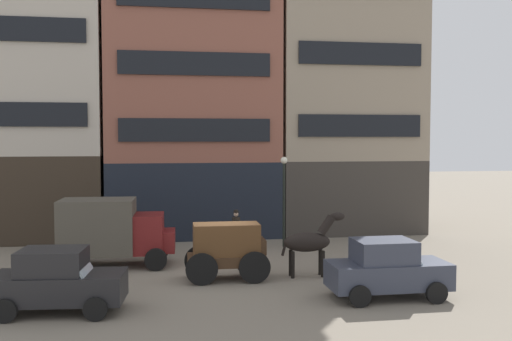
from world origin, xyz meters
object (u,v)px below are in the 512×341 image
(sedan_light, at_px, (57,281))
(streetlamp_curbside, at_px, (284,188))
(pedestrian_officer, at_px, (236,228))
(delivery_truck_near, at_px, (113,230))
(sedan_dark, at_px, (387,269))
(draft_horse, at_px, (310,241))
(cargo_wagon, at_px, (228,247))

(sedan_light, height_order, streetlamp_curbside, streetlamp_curbside)
(pedestrian_officer, bearing_deg, delivery_truck_near, -153.95)
(sedan_dark, distance_m, streetlamp_curbside, 9.19)
(sedan_light, xyz_separation_m, streetlamp_curbside, (8.48, 8.84, 1.76))
(sedan_dark, height_order, streetlamp_curbside, streetlamp_curbside)
(draft_horse, bearing_deg, streetlamp_curbside, 87.08)
(pedestrian_officer, bearing_deg, cargo_wagon, -100.46)
(pedestrian_officer, xyz_separation_m, streetlamp_curbside, (2.26, 0.46, 1.69))
(delivery_truck_near, bearing_deg, streetlamp_curbside, 21.87)
(cargo_wagon, relative_size, sedan_light, 0.76)
(streetlamp_curbside, bearing_deg, delivery_truck_near, -158.13)
(draft_horse, xyz_separation_m, delivery_truck_near, (-7.08, 2.81, 0.15))
(cargo_wagon, xyz_separation_m, streetlamp_curbside, (3.24, 5.77, 1.52))
(cargo_wagon, distance_m, sedan_light, 6.07)
(sedan_dark, height_order, pedestrian_officer, sedan_dark)
(cargo_wagon, height_order, draft_horse, draft_horse)
(delivery_truck_near, bearing_deg, sedan_light, -100.63)
(sedan_dark, xyz_separation_m, pedestrian_officer, (-3.62, 8.45, 0.07))
(streetlamp_curbside, bearing_deg, pedestrian_officer, -168.46)
(streetlamp_curbside, bearing_deg, sedan_light, -133.80)
(cargo_wagon, distance_m, streetlamp_curbside, 6.79)
(cargo_wagon, relative_size, streetlamp_curbside, 0.71)
(draft_horse, bearing_deg, pedestrian_officer, 110.38)
(draft_horse, bearing_deg, sedan_dark, -62.26)
(sedan_dark, relative_size, sedan_light, 0.97)
(delivery_truck_near, xyz_separation_m, pedestrian_officer, (5.11, 2.50, -0.44))
(draft_horse, xyz_separation_m, streetlamp_curbside, (0.29, 5.77, 1.40))
(sedan_light, distance_m, streetlamp_curbside, 12.38)
(pedestrian_officer, bearing_deg, draft_horse, -69.62)
(delivery_truck_near, height_order, streetlamp_curbside, streetlamp_curbside)
(sedan_dark, bearing_deg, delivery_truck_near, 145.72)
(pedestrian_officer, bearing_deg, sedan_light, -126.56)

